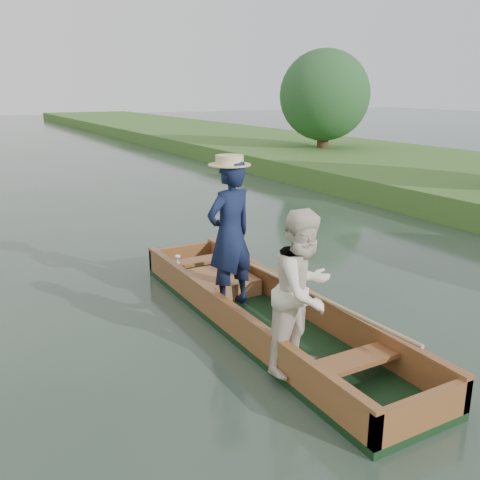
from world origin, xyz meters
TOP-DOWN VIEW (x-y plane):
  - ground at (0.00, 0.00)m, footprint 120.00×120.00m
  - trees_far at (3.35, 6.59)m, footprint 21.91×13.56m
  - punt at (-0.12, -0.12)m, footprint 1.31×5.00m

SIDE VIEW (x-z plane):
  - ground at x=0.00m, z-range 0.00..0.00m
  - punt at x=-0.12m, z-range -0.36..1.64m
  - trees_far at x=3.35m, z-range 0.36..4.62m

